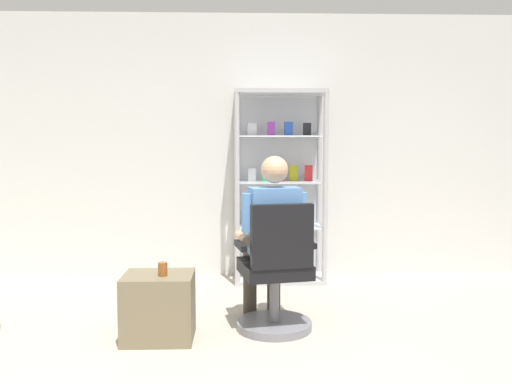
{
  "coord_description": "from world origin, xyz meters",
  "views": [
    {
      "loc": [
        -0.01,
        -2.62,
        1.38
      ],
      "look_at": [
        0.13,
        1.57,
        1.0
      ],
      "focal_mm": 37.63,
      "sensor_mm": 36.0,
      "label": 1
    }
  ],
  "objects_px": {
    "display_cabinet_main": "(279,185)",
    "tea_glass": "(163,269)",
    "office_chair": "(276,279)",
    "storage_crate": "(159,307)",
    "seated_shopkeeper": "(271,232)"
  },
  "relations": [
    {
      "from": "display_cabinet_main",
      "to": "storage_crate",
      "type": "height_order",
      "value": "display_cabinet_main"
    },
    {
      "from": "storage_crate",
      "to": "tea_glass",
      "type": "bearing_deg",
      "value": -48.47
    },
    {
      "from": "storage_crate",
      "to": "tea_glass",
      "type": "xyz_separation_m",
      "value": [
        0.04,
        -0.04,
        0.28
      ]
    },
    {
      "from": "display_cabinet_main",
      "to": "storage_crate",
      "type": "xyz_separation_m",
      "value": [
        -0.98,
        -1.68,
        -0.73
      ]
    },
    {
      "from": "office_chair",
      "to": "storage_crate",
      "type": "bearing_deg",
      "value": -171.41
    },
    {
      "from": "office_chair",
      "to": "storage_crate",
      "type": "xyz_separation_m",
      "value": [
        -0.84,
        -0.13,
        -0.16
      ]
    },
    {
      "from": "display_cabinet_main",
      "to": "tea_glass",
      "type": "distance_m",
      "value": 2.01
    },
    {
      "from": "display_cabinet_main",
      "to": "office_chair",
      "type": "distance_m",
      "value": 1.66
    },
    {
      "from": "display_cabinet_main",
      "to": "seated_shopkeeper",
      "type": "xyz_separation_m",
      "value": [
        -0.17,
        -1.39,
        -0.25
      ]
    },
    {
      "from": "display_cabinet_main",
      "to": "tea_glass",
      "type": "bearing_deg",
      "value": -118.58
    },
    {
      "from": "tea_glass",
      "to": "office_chair",
      "type": "bearing_deg",
      "value": 12.08
    },
    {
      "from": "office_chair",
      "to": "tea_glass",
      "type": "distance_m",
      "value": 0.83
    },
    {
      "from": "seated_shopkeeper",
      "to": "storage_crate",
      "type": "bearing_deg",
      "value": -160.43
    },
    {
      "from": "tea_glass",
      "to": "display_cabinet_main",
      "type": "bearing_deg",
      "value": 61.42
    },
    {
      "from": "storage_crate",
      "to": "tea_glass",
      "type": "height_order",
      "value": "tea_glass"
    }
  ]
}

